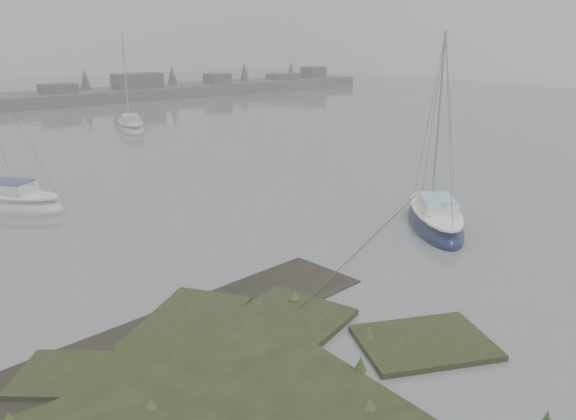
# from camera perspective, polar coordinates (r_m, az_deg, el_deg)

# --- Properties ---
(ground) EXTENTS (160.00, 160.00, 0.00)m
(ground) POSITION_cam_1_polar(r_m,az_deg,el_deg) (41.01, -22.57, 4.71)
(ground) COLOR slate
(ground) RESTS_ON ground
(far_shoreline) EXTENTS (60.00, 8.00, 4.15)m
(far_shoreline) POSITION_cam_1_polar(r_m,az_deg,el_deg) (80.36, -10.70, 11.98)
(far_shoreline) COLOR #4C4F51
(far_shoreline) RESTS_ON ground
(sailboat_main) EXTENTS (5.68, 6.14, 8.91)m
(sailboat_main) POSITION_cam_1_polar(r_m,az_deg,el_deg) (25.56, 14.70, -0.98)
(sailboat_main) COLOR #101639
(sailboat_main) RESTS_ON ground
(sailboat_white) EXTENTS (5.28, 6.31, 8.84)m
(sailboat_white) POSITION_cam_1_polar(r_m,az_deg,el_deg) (30.48, -26.53, 0.67)
(sailboat_white) COLOR silver
(sailboat_white) RESTS_ON ground
(sailboat_far_b) EXTENTS (3.74, 6.72, 9.02)m
(sailboat_far_b) POSITION_cam_1_polar(r_m,az_deg,el_deg) (51.69, -15.66, 8.10)
(sailboat_far_b) COLOR #A6ABB0
(sailboat_far_b) RESTS_ON ground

